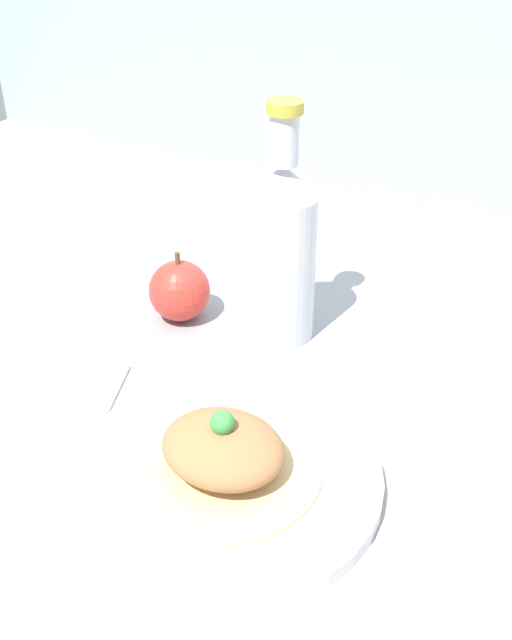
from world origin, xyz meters
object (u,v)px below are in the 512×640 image
at_px(apple, 180,291).
at_px(plate, 224,475).
at_px(cider_bottle, 282,248).
at_px(plated_food, 223,452).

bearing_deg(apple, plate, -46.72).
xyz_separation_m(cider_bottle, apple, (-0.12, -0.03, -0.07)).
relative_size(plate, apple, 3.23).
bearing_deg(plate, cider_bottle, 107.73).
relative_size(plate, cider_bottle, 1.04).
xyz_separation_m(plated_food, apple, (-0.19, 0.20, -0.00)).
distance_m(plate, plated_food, 0.03).
relative_size(plated_food, cider_bottle, 0.64).
bearing_deg(plated_food, apple, 133.28).
height_order(plate, cider_bottle, cider_bottle).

